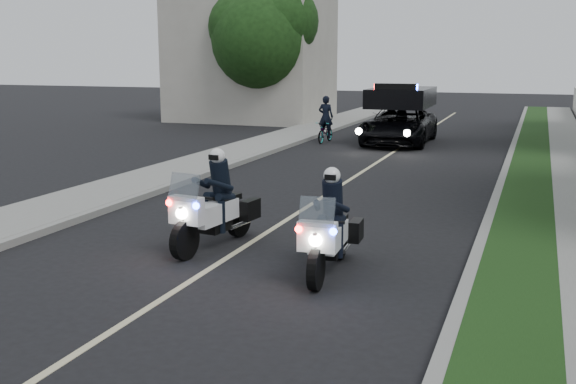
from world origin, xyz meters
name	(u,v)px	position (x,y,z in m)	size (l,w,h in m)	color
ground	(183,286)	(0.00, 0.00, 0.00)	(120.00, 120.00, 0.00)	black
curb_right	(500,185)	(4.10, 10.00, 0.07)	(0.20, 60.00, 0.15)	gray
grass_verge	(528,187)	(4.80, 10.00, 0.08)	(1.20, 60.00, 0.16)	#193814
curb_left	(223,168)	(-4.10, 10.00, 0.07)	(0.20, 60.00, 0.15)	gray
sidewalk_left	(192,166)	(-5.20, 10.00, 0.08)	(2.00, 60.00, 0.16)	gray
building_far	(251,56)	(-10.00, 26.00, 3.50)	(8.00, 6.00, 7.00)	#A8A396
lane_marking	(352,178)	(0.00, 10.00, 0.00)	(0.12, 50.00, 0.01)	#BFB78C
police_moto_left	(215,247)	(-0.52, 2.15, 0.00)	(0.75, 2.15, 1.83)	white
police_moto_right	(329,273)	(1.91, 1.41, 0.00)	(0.71, 2.03, 1.73)	white
police_suv	(399,144)	(-0.32, 18.46, 0.00)	(2.49, 5.37, 2.61)	black
bicycle	(325,142)	(-3.20, 17.78, 0.00)	(0.56, 1.61, 0.84)	black
cyclist	(325,142)	(-3.20, 17.78, 0.00)	(0.61, 0.41, 1.70)	black
tree_left_near	(261,125)	(-8.47, 23.61, 0.00)	(5.02, 5.02, 8.36)	#1D4416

